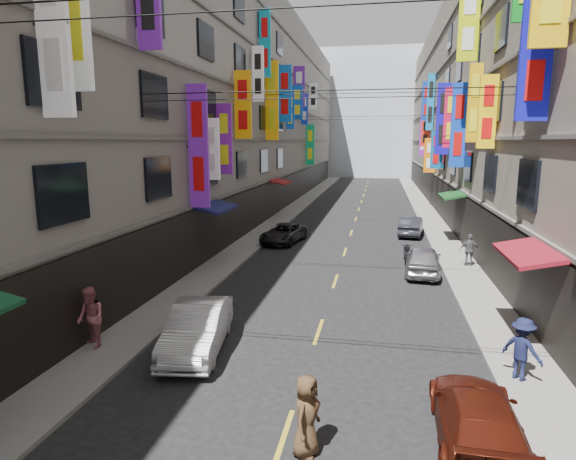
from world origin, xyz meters
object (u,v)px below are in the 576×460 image
at_px(pedestrian_lfar, 90,318).
at_px(pedestrian_rfar, 470,250).
at_px(car_left_far, 283,233).
at_px(pedestrian_crossing, 306,415).
at_px(car_left_mid, 197,328).
at_px(car_right_far, 411,226).
at_px(car_right_mid, 423,260).
at_px(car_right_near, 477,419).
at_px(scooter_far_right, 407,254).
at_px(pedestrian_rnear, 522,349).

height_order(pedestrian_lfar, pedestrian_rfar, pedestrian_lfar).
relative_size(car_left_far, pedestrian_crossing, 2.50).
bearing_deg(car_left_mid, car_right_far, 60.74).
bearing_deg(car_right_far, pedestrian_rfar, 113.63).
xyz_separation_m(car_right_far, pedestrian_lfar, (-10.56, -20.53, 0.40)).
bearing_deg(car_left_far, pedestrian_lfar, -88.96).
distance_m(car_left_mid, pedestrian_rfar, 15.22).
bearing_deg(pedestrian_crossing, car_right_mid, 1.61).
bearing_deg(pedestrian_lfar, car_right_near, 19.18).
height_order(car_right_near, car_right_mid, car_right_mid).
xyz_separation_m(scooter_far_right, car_left_far, (-7.34, 3.73, 0.15)).
bearing_deg(pedestrian_rnear, scooter_far_right, -35.84).
bearing_deg(car_right_near, scooter_far_right, -86.24).
xyz_separation_m(pedestrian_lfar, pedestrian_rnear, (12.19, 0.30, -0.10)).
relative_size(pedestrian_lfar, pedestrian_crossing, 1.10).
height_order(pedestrian_rnear, pedestrian_crossing, pedestrian_rnear).
height_order(car_left_far, pedestrian_rnear, pedestrian_rnear).
relative_size(car_right_near, car_right_far, 1.06).
distance_m(pedestrian_rfar, pedestrian_crossing, 16.96).
distance_m(scooter_far_right, car_left_far, 8.23).
bearing_deg(pedestrian_crossing, pedestrian_rnear, -37.12).
relative_size(scooter_far_right, pedestrian_crossing, 1.06).
relative_size(car_left_mid, pedestrian_crossing, 2.55).
bearing_deg(car_left_mid, car_left_far, 83.25).
bearing_deg(car_right_near, pedestrian_crossing, 16.65).
height_order(car_right_mid, pedestrian_crossing, pedestrian_crossing).
height_order(car_left_mid, car_right_near, car_left_mid).
bearing_deg(pedestrian_rnear, pedestrian_lfar, 45.33).
bearing_deg(car_left_mid, pedestrian_lfar, -177.12).
xyz_separation_m(car_left_mid, pedestrian_lfar, (-3.13, -0.65, 0.34)).
relative_size(car_right_far, pedestrian_lfar, 2.12).
bearing_deg(car_right_far, car_right_near, 97.64).
xyz_separation_m(car_left_far, pedestrian_rfar, (10.35, -4.33, 0.34)).
relative_size(pedestrian_lfar, pedestrian_rnear, 1.12).
height_order(car_left_far, car_right_mid, car_right_mid).
xyz_separation_m(car_left_far, car_right_near, (7.99, -19.33, 0.02)).
distance_m(car_left_far, car_right_mid, 9.93).
bearing_deg(scooter_far_right, pedestrian_lfar, 54.62).
height_order(pedestrian_lfar, pedestrian_crossing, pedestrian_lfar).
height_order(car_right_mid, pedestrian_rfar, pedestrian_rfar).
height_order(scooter_far_right, car_right_near, car_right_near).
bearing_deg(car_right_far, pedestrian_lfar, 70.41).
xyz_separation_m(pedestrian_rnear, pedestrian_rfar, (0.73, 12.00, -0.02)).
height_order(car_left_far, car_right_far, car_right_far).
relative_size(car_left_mid, pedestrian_rfar, 2.67).
height_order(car_right_near, pedestrian_rfar, pedestrian_rfar).
height_order(pedestrian_rfar, pedestrian_crossing, pedestrian_rfar).
relative_size(car_left_far, car_right_mid, 1.05).
distance_m(car_left_mid, car_right_far, 21.22).
distance_m(car_right_far, pedestrian_lfar, 23.09).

